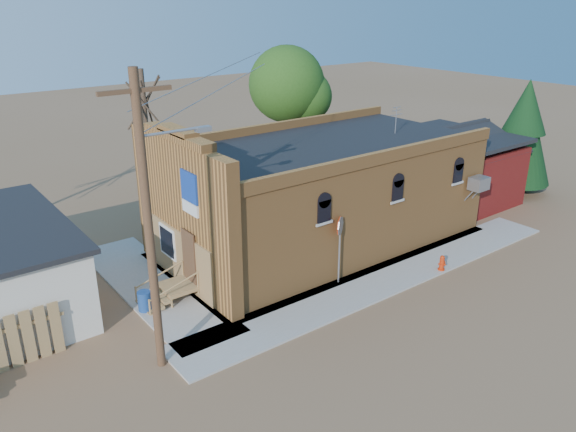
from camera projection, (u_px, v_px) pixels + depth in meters
ground at (376, 299)px, 21.15m from camera, size 120.00×120.00×0.00m
sidewalk_south at (386, 278)px, 22.64m from camera, size 19.00×2.20×0.08m
sidewalk_west at (153, 286)px, 22.02m from camera, size 2.60×10.00×0.08m
brick_bar at (317, 194)px, 25.29m from camera, size 16.40×7.97×6.30m
red_shed at (454, 160)px, 30.88m from camera, size 5.40×6.40×4.30m
utility_pole at (150, 221)px, 15.70m from camera, size 3.12×0.26×9.00m
tree_bare_near at (144, 101)px, 26.91m from camera, size 2.80×2.80×7.65m
tree_leafy at (287, 84)px, 32.37m from camera, size 4.40×4.40×8.15m
evergreen_tree at (523, 129)px, 31.51m from camera, size 3.60×3.60×6.50m
fire_hydrant at (442, 263)px, 23.15m from camera, size 0.38×0.37×0.65m
stop_sign at (340, 232)px, 21.50m from camera, size 0.65×0.50×2.79m
trash_barrel at (145, 301)px, 20.15m from camera, size 0.61×0.61×0.74m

